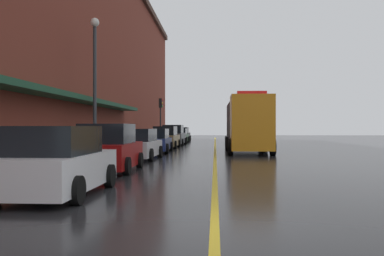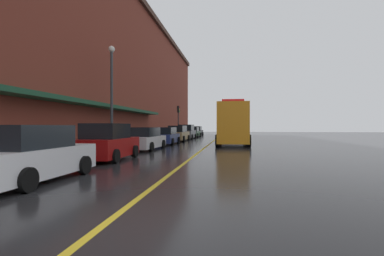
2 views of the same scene
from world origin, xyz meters
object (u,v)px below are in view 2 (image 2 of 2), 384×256
Objects in this scene: parked_car_5 at (187,132)px; utility_truck at (233,125)px; parked_car_0 at (30,155)px; parked_car_4 at (178,134)px; parking_meter_0 at (167,132)px; parked_car_7 at (196,131)px; traffic_light_near at (178,115)px; parked_car_1 at (107,143)px; parked_car_6 at (193,132)px; street_lamp_left at (112,86)px; parking_meter_3 at (122,135)px; parked_car_2 at (145,139)px; parked_car_3 at (166,136)px; parking_meter_1 at (183,130)px.

parked_car_5 is 0.49× the size of utility_truck.
parked_car_0 is 23.78m from parked_car_4.
parked_car_4 reaches higher than parking_meter_0.
traffic_light_near is at bearing 173.72° from parked_car_7.
parked_car_7 is at bearing 1.17° from parked_car_4.
parked_car_1 is at bearing -26.15° from utility_truck.
parked_car_6 is (0.16, 29.59, -0.12)m from parked_car_1.
street_lamp_left is at bearing 21.42° from parked_car_1.
parked_car_4 is at bearing 83.86° from parking_meter_3.
parked_car_0 is 19.36m from utility_truck.
parked_car_1 is at bearing -178.57° from parked_car_2.
parked_car_7 is 0.97× the size of traffic_light_near.
street_lamp_left reaches higher than parked_car_4.
parked_car_6 is at bearing 1.41° from parked_car_2.
parked_car_7 is 0.60× the size of street_lamp_left.
parked_car_3 is 1.07× the size of parked_car_5.
traffic_light_near reaches higher than parked_car_7.
parked_car_3 is 3.55× the size of parking_meter_1.
parked_car_5 is at bearing -50.29° from traffic_light_near.
parked_car_6 is 3.41× the size of parking_meter_0.
parked_car_3 reaches higher than parked_car_6.
parked_car_0 is 0.95× the size of parked_car_2.
parked_car_7 is 6.16m from parking_meter_1.
parked_car_1 is 1.00× the size of parked_car_7.
parking_meter_0 is at bearing -128.30° from utility_truck.
utility_truck is 1.29× the size of street_lamp_left.
parked_car_2 is at bearing -86.15° from traffic_light_near.
parked_car_3 is at bearing -85.50° from utility_truck.
parked_car_5 reaches higher than parking_meter_3.
parked_car_3 is 11.31m from parked_car_5.
parking_meter_3 is at bearing 168.34° from parked_car_3.
parked_car_7 is at bearing 86.40° from street_lamp_left.
parked_car_2 is 1.04× the size of parked_car_6.
parked_car_0 is at bearing -177.82° from parked_car_2.
parked_car_7 is 3.13× the size of parking_meter_0.
parked_car_7 reaches higher than parking_meter_0.
parked_car_3 is at bearing 74.95° from street_lamp_left.
parked_car_2 is 1.07× the size of parked_car_5.
parked_car_0 is 0.91× the size of parked_car_4.
parked_car_3 is at bearing -178.99° from parked_car_7.
parked_car_2 is at bearing 0.97° from parked_car_0.
parked_car_5 is at bearing -178.28° from parked_car_7.
utility_truck is 18.13m from parking_meter_1.
parked_car_4 is at bearing 81.46° from street_lamp_left.
parked_car_2 is 4.30m from street_lamp_left.
parked_car_5 reaches higher than parked_car_1.
parked_car_0 is at bearing -18.49° from utility_truck.
parked_car_2 reaches higher than parked_car_6.
parked_car_4 is at bearing -0.36° from parked_car_1.
utility_truck reaches higher than parked_car_2.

